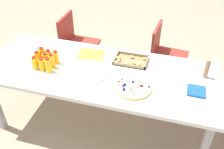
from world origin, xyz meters
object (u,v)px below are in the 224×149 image
object	(u,v)px
juice_bottle_6	(42,54)
cardboard_tube	(207,69)
juice_bottle_4	(46,60)
juice_bottle_7	(49,56)
juice_bottle_8	(56,57)
juice_bottle_0	(35,63)
juice_bottle_1	(42,64)
fruit_pizza	(133,87)
napkin_stack	(196,91)
snack_tray	(130,61)
paper_folder	(91,54)
juice_bottle_3	(38,58)
juice_bottle_5	(52,61)
juice_bottle_2	(48,65)
plate_stack	(95,77)
party_table	(100,76)
chair_far_right	(164,53)
chair_far_left	(75,41)

from	to	relation	value
juice_bottle_6	cardboard_tube	bearing A→B (deg)	6.00
juice_bottle_4	juice_bottle_7	distance (m)	0.07
cardboard_tube	juice_bottle_8	bearing A→B (deg)	-173.16
juice_bottle_0	juice_bottle_1	bearing A→B (deg)	0.81
fruit_pizza	cardboard_tube	xyz separation A→B (m)	(0.60, 0.32, 0.08)
juice_bottle_1	napkin_stack	size ratio (longest dim) A/B	0.89
juice_bottle_0	snack_tray	bearing A→B (deg)	22.93
fruit_pizza	paper_folder	size ratio (longest dim) A/B	1.27
snack_tray	cardboard_tube	size ratio (longest dim) A/B	1.72
juice_bottle_3	juice_bottle_8	distance (m)	0.17
juice_bottle_4	paper_folder	world-z (taller)	juice_bottle_4
juice_bottle_5	juice_bottle_6	bearing A→B (deg)	150.90
juice_bottle_7	cardboard_tube	bearing A→B (deg)	6.47
juice_bottle_7	fruit_pizza	world-z (taller)	juice_bottle_7
juice_bottle_0	napkin_stack	world-z (taller)	juice_bottle_0
juice_bottle_4	paper_folder	xyz separation A→B (m)	(0.35, 0.30, -0.06)
juice_bottle_2	plate_stack	size ratio (longest dim) A/B	0.86
juice_bottle_6	snack_tray	bearing A→B (deg)	14.01
party_table	cardboard_tube	xyz separation A→B (m)	(0.94, 0.17, 0.16)
juice_bottle_8	fruit_pizza	distance (m)	0.80
paper_folder	plate_stack	bearing A→B (deg)	-65.26
juice_bottle_1	juice_bottle_8	world-z (taller)	juice_bottle_8
chair_far_right	juice_bottle_7	bearing A→B (deg)	-47.25
juice_bottle_0	juice_bottle_8	xyz separation A→B (m)	(0.15, 0.14, 0.00)
chair_far_right	juice_bottle_8	size ratio (longest dim) A/B	5.95
juice_bottle_3	juice_bottle_7	bearing A→B (deg)	40.13
fruit_pizza	plate_stack	xyz separation A→B (m)	(-0.35, 0.04, -0.00)
juice_bottle_5	juice_bottle_7	bearing A→B (deg)	133.40
juice_bottle_2	juice_bottle_7	xyz separation A→B (m)	(-0.07, 0.14, -0.01)
juice_bottle_7	paper_folder	world-z (taller)	juice_bottle_7
chair_far_left	juice_bottle_3	distance (m)	0.90
juice_bottle_1	juice_bottle_8	size ratio (longest dim) A/B	0.96
chair_far_left	juice_bottle_6	world-z (taller)	juice_bottle_6
party_table	juice_bottle_3	world-z (taller)	juice_bottle_3
juice_bottle_2	cardboard_tube	world-z (taller)	cardboard_tube
fruit_pizza	napkin_stack	distance (m)	0.54
cardboard_tube	plate_stack	bearing A→B (deg)	-163.50
chair_far_right	juice_bottle_8	bearing A→B (deg)	-45.09
party_table	fruit_pizza	bearing A→B (deg)	-24.73
juice_bottle_2	juice_bottle_4	world-z (taller)	juice_bottle_2
juice_bottle_0	paper_folder	size ratio (longest dim) A/B	0.53
juice_bottle_6	fruit_pizza	distance (m)	0.95
juice_bottle_1	fruit_pizza	size ratio (longest dim) A/B	0.40
juice_bottle_7	paper_folder	size ratio (longest dim) A/B	0.53
fruit_pizza	juice_bottle_4	bearing A→B (deg)	173.80
juice_bottle_1	juice_bottle_3	size ratio (longest dim) A/B	0.91
juice_bottle_4	juice_bottle_5	distance (m)	0.07
snack_tray	paper_folder	world-z (taller)	snack_tray
juice_bottle_3	plate_stack	bearing A→B (deg)	-4.62
juice_bottle_5	juice_bottle_8	distance (m)	0.08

